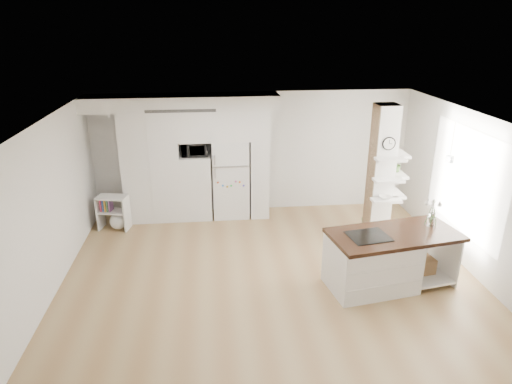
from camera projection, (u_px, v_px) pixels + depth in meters
floor at (269, 275)px, 7.87m from camera, size 7.00×6.00×0.01m
room at (271, 173)px, 7.21m from camera, size 7.04×6.04×2.72m
cabinet_wall at (187, 152)px, 9.68m from camera, size 4.00×0.71×2.70m
refrigerator at (230, 178)px, 10.01m from camera, size 0.78×0.69×1.75m
column at (386, 176)px, 8.67m from camera, size 0.69×0.90×2.70m
window at (466, 181)px, 7.95m from camera, size 0.00×2.40×2.40m
pendant_light at (373, 152)px, 7.42m from camera, size 0.12×0.12×0.10m
kitchen_island at (379, 260)px, 7.39m from camera, size 2.21×1.32×1.51m
bookshelf at (115, 215)px, 9.51m from camera, size 0.67×0.47×0.73m
floor_plant_a at (423, 238)px, 8.61m from camera, size 0.30×0.25×0.53m
floor_plant_b at (368, 217)px, 9.57m from camera, size 0.37×0.37×0.51m
microwave at (195, 149)px, 9.64m from camera, size 0.54×0.37×0.30m
shelf_plant at (397, 164)px, 8.79m from camera, size 0.27×0.23×0.30m
decor_bowl at (385, 197)px, 8.57m from camera, size 0.22×0.22×0.05m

